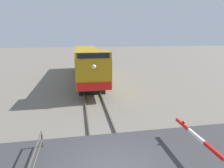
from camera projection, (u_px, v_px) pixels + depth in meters
The scene contains 2 objects.
locomotive at pixel (88, 62), 22.49m from camera, with size 2.79×17.44×3.98m.
guard_railing at pixel (35, 157), 7.43m from camera, with size 0.08×3.04×0.95m.
Camera 1 is at (-1.16, -6.05, 5.24)m, focal length 30.70 mm.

